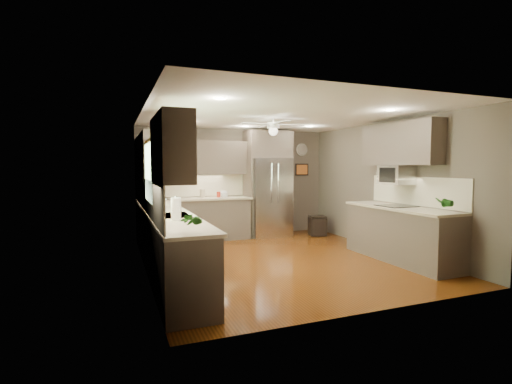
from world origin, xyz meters
TOP-DOWN VIEW (x-y plane):
  - floor at (0.00, 0.00)m, footprint 5.00×5.00m
  - ceiling at (0.00, 0.00)m, footprint 5.00×5.00m
  - wall_back at (0.00, 2.50)m, footprint 4.50×0.00m
  - wall_front at (0.00, -2.50)m, footprint 4.50×0.00m
  - wall_left at (-2.25, 0.00)m, footprint 0.00×5.00m
  - wall_right at (2.25, 0.00)m, footprint 0.00×5.00m
  - canister_c at (-0.86, 2.23)m, footprint 0.12×0.12m
  - canister_d at (-0.49, 2.20)m, footprint 0.10×0.10m
  - soap_bottle at (-2.09, -0.24)m, footprint 0.10×0.10m
  - potted_plant_left at (-1.96, -2.03)m, footprint 0.18×0.15m
  - potted_plant_right at (1.91, -1.68)m, footprint 0.18×0.16m
  - bowl at (-0.37, 2.24)m, footprint 0.29×0.29m
  - left_run at (-1.95, 0.15)m, footprint 0.65×4.70m
  - back_run at (-0.72, 2.20)m, footprint 1.85×0.65m
  - uppers at (-0.74, 0.71)m, footprint 4.50×4.70m
  - window at (-2.22, -0.50)m, footprint 0.05×1.12m
  - sink at (-1.93, -0.50)m, footprint 0.50×0.70m
  - refrigerator at (0.70, 2.16)m, footprint 1.06×0.75m
  - right_run at (1.93, -0.80)m, footprint 0.70×2.20m
  - microwave at (2.03, -0.55)m, footprint 0.43×0.55m
  - ceiling_fan at (-0.00, 0.30)m, footprint 1.18×1.18m
  - recessed_lights at (-0.04, 0.40)m, footprint 2.84×3.14m
  - wall_clock at (1.75, 2.48)m, footprint 0.30×0.03m
  - framed_print at (1.75, 2.48)m, footprint 0.36×0.03m
  - stool at (1.76, 1.71)m, footprint 0.46×0.46m
  - paper_towel at (-1.94, -1.01)m, footprint 0.13×0.13m

SIDE VIEW (x-z plane):
  - floor at x=0.00m, z-range 0.00..0.00m
  - stool at x=1.76m, z-range 0.01..0.47m
  - left_run at x=-1.95m, z-range -0.24..1.21m
  - back_run at x=-0.72m, z-range -0.24..1.21m
  - right_run at x=1.93m, z-range -0.24..1.21m
  - sink at x=-1.93m, z-range 0.75..1.07m
  - bowl at x=-0.37m, z-range 0.94..1.00m
  - canister_d at x=-0.49m, z-range 0.93..1.07m
  - soap_bottle at x=-2.09m, z-range 0.94..1.12m
  - canister_c at x=-0.86m, z-range 0.93..1.13m
  - paper_towel at x=-1.94m, z-range 0.92..1.24m
  - potted_plant_left at x=-1.96m, z-range 0.94..1.23m
  - potted_plant_right at x=1.91m, z-range 0.94..1.24m
  - refrigerator at x=0.70m, z-range -0.04..2.41m
  - wall_back at x=0.00m, z-range -1.00..3.50m
  - wall_front at x=0.00m, z-range -1.00..3.50m
  - wall_left at x=-2.25m, z-range -1.25..3.75m
  - wall_right at x=2.25m, z-range -1.25..3.75m
  - microwave at x=2.03m, z-range 1.31..1.65m
  - framed_print at x=1.75m, z-range 1.40..1.70m
  - window at x=-2.22m, z-range 1.09..2.01m
  - uppers at x=-0.74m, z-range 1.39..2.35m
  - wall_clock at x=1.75m, z-range 1.90..2.20m
  - ceiling_fan at x=0.00m, z-range 2.17..2.49m
  - recessed_lights at x=-0.04m, z-range 2.49..2.50m
  - ceiling at x=0.00m, z-range 2.50..2.50m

